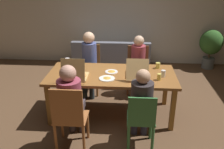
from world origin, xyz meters
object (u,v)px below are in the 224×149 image
chair_2 (69,116)px  pizza_box_0 (137,73)px  chair_0 (141,120)px  person_0 (141,101)px  pizza_box_1 (76,75)px  drinking_glass_3 (158,65)px  person_3 (89,59)px  dining_table (112,78)px  drinking_glass_2 (159,77)px  person_1 (138,61)px  couch (112,60)px  person_2 (71,99)px  chair_1 (138,67)px  plate_0 (107,78)px  drinking_glass_1 (163,74)px  chair_3 (91,67)px  drinking_glass_0 (68,62)px  plate_1 (111,72)px  potted_plant (211,45)px

chair_2 → pizza_box_0: bearing=44.8°
chair_0 → person_0: bearing=90.0°
chair_0 → pizza_box_1: 1.27m
drinking_glass_3 → person_3: bearing=160.4°
dining_table → drinking_glass_2: bearing=-14.3°
person_1 → couch: (-0.61, 1.20, -0.41)m
person_2 → pizza_box_1: (-0.05, 0.59, 0.09)m
chair_1 → pizza_box_0: bearing=-92.9°
person_2 → plate_0: bearing=53.9°
person_1 → person_3: person_3 is taller
person_3 → drinking_glass_1: 1.58m
chair_0 → person_0: (-0.00, 0.13, 0.21)m
person_2 → chair_3: 1.76m
pizza_box_0 → drinking_glass_0: 1.29m
pizza_box_1 → chair_2: bearing=-86.1°
plate_0 → plate_1: bearing=79.7°
chair_1 → chair_3: bearing=-176.8°
plate_1 → chair_2: bearing=-115.4°
potted_plant → plate_1: bearing=-135.4°
pizza_box_0 → pizza_box_1: size_ratio=1.13×
chair_2 → person_3: person_3 is taller
chair_0 → drinking_glass_0: 1.80m
chair_3 → chair_2: bearing=-90.0°
chair_0 → drinking_glass_3: (0.33, 1.21, 0.34)m
person_0 → person_1: 1.60m
chair_0 → plate_0: bearing=127.3°
couch → potted_plant: (2.50, 0.37, 0.34)m
pizza_box_0 → drinking_glass_0: bearing=163.3°
chair_2 → person_3: bearing=90.0°
person_3 → person_0: bearing=-57.8°
chair_2 → person_0: bearing=11.7°
chair_3 → chair_1: bearing=3.2°
chair_0 → dining_table: bearing=117.4°
chair_1 → chair_2: (-0.97, -1.95, 0.03)m
person_1 → pizza_box_1: person_1 is taller
person_1 → chair_2: 2.05m
chair_1 → drinking_glass_1: bearing=-70.3°
person_0 → chair_0: bearing=-90.0°
potted_plant → drinking_glass_0: bearing=-146.6°
pizza_box_0 → drinking_glass_2: (0.35, -0.13, 0.00)m
person_1 → drinking_glass_2: person_1 is taller
couch → chair_0: bearing=-78.2°
plate_0 → chair_0: bearing=-52.7°
drinking_glass_2 → drinking_glass_0: bearing=162.3°
chair_0 → plate_1: (-0.48, 0.97, 0.30)m
person_0 → plate_1: person_0 is taller
dining_table → person_0: bearing=-58.7°
person_3 → plate_1: person_3 is taller
chair_1 → drinking_glass_2: bearing=-75.9°
person_1 → plate_1: bearing=-122.1°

